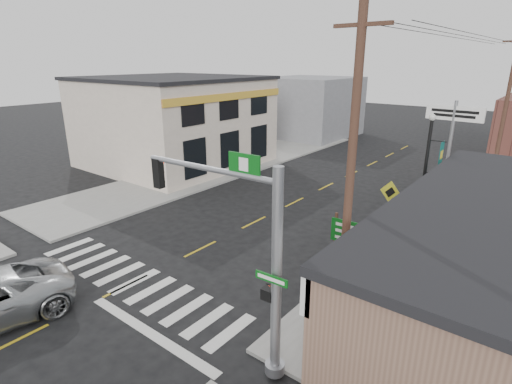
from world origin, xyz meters
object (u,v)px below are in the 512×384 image
Objects in this scene: lamp_post at (427,167)px; utility_pole_near at (350,178)px; guide_sign at (349,239)px; dance_center_sign at (452,129)px; bare_tree at (420,229)px; fire_hydrant at (343,265)px; traffic_signal_pole at (254,247)px; utility_pole_far at (505,110)px.

lamp_post is 8.95m from utility_pole_near.
dance_center_sign is at bearing 82.10° from guide_sign.
dance_center_sign is 1.34× the size of bare_tree.
dance_center_sign is 12.78m from utility_pole_near.
utility_pole_near is at bearing -71.09° from guide_sign.
fire_hydrant is 5.04m from bare_tree.
utility_pole_near reaches higher than fire_hydrant.
fire_hydrant is at bearing 88.63° from traffic_signal_pole.
guide_sign is 1.34m from fire_hydrant.
dance_center_sign is at bearing 83.24° from fire_hydrant.
utility_pole_near reaches higher than traffic_signal_pole.
fire_hydrant is at bearing 145.82° from bare_tree.
fire_hydrant is 0.07× the size of utility_pole_near.
utility_pole_far is (2.61, 16.96, 4.67)m from fire_hydrant.
utility_pole_near is (1.13, 3.03, 1.36)m from traffic_signal_pole.
dance_center_sign is at bearing 97.10° from utility_pole_near.
fire_hydrant is 10.78m from dance_center_sign.
dance_center_sign is at bearing -94.92° from utility_pole_far.
traffic_signal_pole reaches higher than guide_sign.
utility_pole_far is at bearing 91.76° from bare_tree.
fire_hydrant is 5.60m from utility_pole_near.
dance_center_sign reaches higher than lamp_post.
traffic_signal_pole is at bearing -89.47° from dance_center_sign.
utility_pole_far reaches higher than traffic_signal_pole.
guide_sign is at bearing -37.80° from fire_hydrant.
guide_sign reaches higher than fire_hydrant.
lamp_post is 0.95× the size of dance_center_sign.
traffic_signal_pole is 0.62× the size of utility_pole_near.
utility_pole_near is at bearing 66.39° from traffic_signal_pole.
traffic_signal_pole is 0.61× the size of utility_pole_far.
fire_hydrant is 6.68m from lamp_post.
bare_tree is at bearing -36.43° from guide_sign.
guide_sign is 0.27× the size of utility_pole_near.
utility_pole_far reaches higher than guide_sign.
dance_center_sign is 12.21m from bare_tree.
guide_sign is 17.63m from utility_pole_far.
lamp_post is 1.27× the size of bare_tree.
traffic_signal_pole is at bearing -128.36° from bare_tree.
traffic_signal_pole is 1.03× the size of lamp_post.
utility_pole_near is (-1.88, -0.78, 1.35)m from bare_tree.
bare_tree is at bearing 28.94° from utility_pole_near.
dance_center_sign is (1.16, 9.82, 4.30)m from fire_hydrant.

